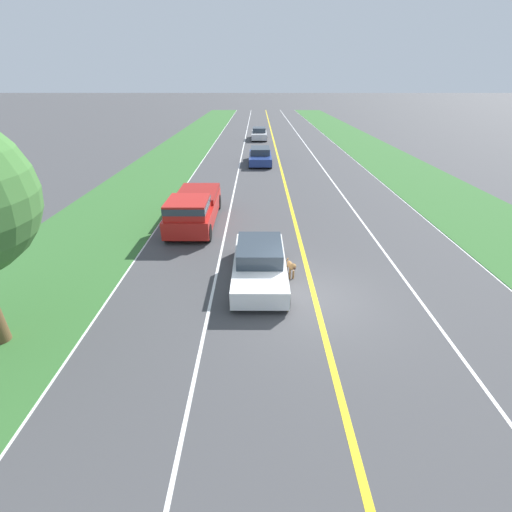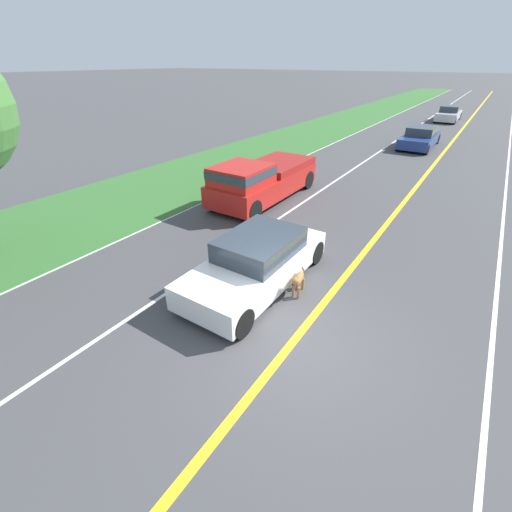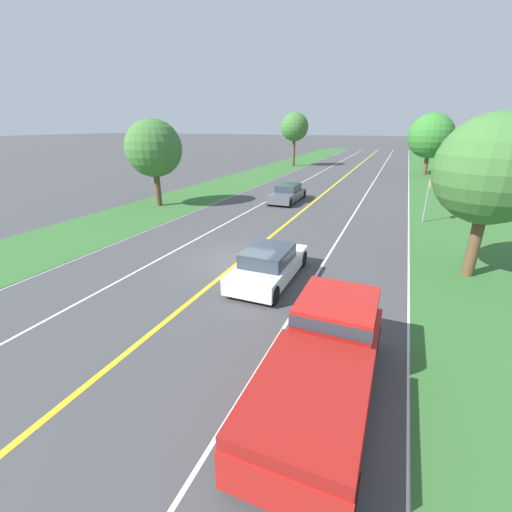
{
  "view_description": "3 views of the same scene",
  "coord_description": "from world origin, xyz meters",
  "px_view_note": "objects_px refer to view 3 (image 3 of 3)",
  "views": [
    {
      "loc": [
        1.95,
        9.51,
        6.57
      ],
      "look_at": [
        1.99,
        -1.35,
        0.96
      ],
      "focal_mm": 24.0,
      "sensor_mm": 36.0,
      "label": 1
    },
    {
      "loc": [
        -2.3,
        4.88,
        5.15
      ],
      "look_at": [
        1.88,
        -1.41,
        0.81
      ],
      "focal_mm": 24.0,
      "sensor_mm": 36.0,
      "label": 2
    },
    {
      "loc": [
        6.13,
        -12.94,
        5.7
      ],
      "look_at": [
        1.57,
        -2.04,
        1.16
      ],
      "focal_mm": 24.0,
      "sensor_mm": 36.0,
      "label": 3
    }
  ],
  "objects_px": {
    "oncoming_car": "(288,194)",
    "roadside_tree_right_near": "(492,170)",
    "street_sign": "(428,196)",
    "roadside_tree_right_far": "(431,136)",
    "ego_car": "(269,265)",
    "pickup_truck": "(324,360)",
    "roadside_tree_left_far": "(295,127)",
    "dog": "(241,265)",
    "roadside_tree_left_near": "(154,149)"
  },
  "relations": [
    {
      "from": "dog",
      "to": "roadside_tree_left_far",
      "type": "relative_size",
      "value": 0.14
    },
    {
      "from": "dog",
      "to": "oncoming_car",
      "type": "xyz_separation_m",
      "value": [
        -2.68,
        14.48,
        0.17
      ]
    },
    {
      "from": "oncoming_car",
      "to": "ego_car",
      "type": "bearing_deg",
      "value": 104.93
    },
    {
      "from": "street_sign",
      "to": "pickup_truck",
      "type": "bearing_deg",
      "value": -98.93
    },
    {
      "from": "dog",
      "to": "pickup_truck",
      "type": "distance_m",
      "value": 6.81
    },
    {
      "from": "roadside_tree_left_near",
      "to": "street_sign",
      "type": "bearing_deg",
      "value": 7.96
    },
    {
      "from": "oncoming_car",
      "to": "roadside_tree_right_far",
      "type": "bearing_deg",
      "value": -116.68
    },
    {
      "from": "oncoming_car",
      "to": "street_sign",
      "type": "distance_m",
      "value": 10.18
    },
    {
      "from": "dog",
      "to": "roadside_tree_left_near",
      "type": "relative_size",
      "value": 0.17
    },
    {
      "from": "ego_car",
      "to": "pickup_truck",
      "type": "distance_m",
      "value": 6.17
    },
    {
      "from": "oncoming_car",
      "to": "roadside_tree_right_near",
      "type": "bearing_deg",
      "value": 135.48
    },
    {
      "from": "dog",
      "to": "street_sign",
      "type": "relative_size",
      "value": 0.4
    },
    {
      "from": "roadside_tree_right_near",
      "to": "pickup_truck",
      "type": "bearing_deg",
      "value": -114.74
    },
    {
      "from": "oncoming_car",
      "to": "roadside_tree_right_near",
      "type": "distance_m",
      "value": 15.99
    },
    {
      "from": "pickup_truck",
      "to": "street_sign",
      "type": "relative_size",
      "value": 2.1
    },
    {
      "from": "pickup_truck",
      "to": "roadside_tree_right_far",
      "type": "xyz_separation_m",
      "value": [
        3.58,
        40.91,
        3.59
      ]
    },
    {
      "from": "street_sign",
      "to": "roadside_tree_right_near",
      "type": "bearing_deg",
      "value": -80.64
    },
    {
      "from": "dog",
      "to": "pickup_truck",
      "type": "xyz_separation_m",
      "value": [
        4.42,
        -5.16,
        0.45
      ]
    },
    {
      "from": "pickup_truck",
      "to": "oncoming_car",
      "type": "height_order",
      "value": "pickup_truck"
    },
    {
      "from": "pickup_truck",
      "to": "roadside_tree_left_far",
      "type": "xyz_separation_m",
      "value": [
        -13.97,
        43.84,
        4.5
      ]
    },
    {
      "from": "dog",
      "to": "roadside_tree_right_far",
      "type": "distance_m",
      "value": 36.85
    },
    {
      "from": "ego_car",
      "to": "roadside_tree_left_far",
      "type": "height_order",
      "value": "roadside_tree_left_far"
    },
    {
      "from": "roadside_tree_right_far",
      "to": "roadside_tree_left_near",
      "type": "relative_size",
      "value": 1.15
    },
    {
      "from": "dog",
      "to": "ego_car",
      "type": "bearing_deg",
      "value": -8.57
    },
    {
      "from": "oncoming_car",
      "to": "street_sign",
      "type": "xyz_separation_m",
      "value": [
        9.76,
        -2.71,
        1.03
      ]
    },
    {
      "from": "pickup_truck",
      "to": "street_sign",
      "type": "xyz_separation_m",
      "value": [
        2.66,
        16.93,
        0.75
      ]
    },
    {
      "from": "ego_car",
      "to": "roadside_tree_left_far",
      "type": "bearing_deg",
      "value": 105.51
    },
    {
      "from": "roadside_tree_right_near",
      "to": "roadside_tree_left_far",
      "type": "height_order",
      "value": "roadside_tree_left_far"
    },
    {
      "from": "oncoming_car",
      "to": "roadside_tree_right_far",
      "type": "height_order",
      "value": "roadside_tree_right_far"
    },
    {
      "from": "roadside_tree_left_far",
      "to": "ego_car",
      "type": "bearing_deg",
      "value": -74.49
    },
    {
      "from": "roadside_tree_right_far",
      "to": "roadside_tree_left_near",
      "type": "height_order",
      "value": "roadside_tree_right_far"
    },
    {
      "from": "dog",
      "to": "roadside_tree_right_near",
      "type": "height_order",
      "value": "roadside_tree_right_near"
    },
    {
      "from": "dog",
      "to": "roadside_tree_left_near",
      "type": "distance_m",
      "value": 14.9
    },
    {
      "from": "roadside_tree_right_near",
      "to": "roadside_tree_left_far",
      "type": "distance_m",
      "value": 39.48
    },
    {
      "from": "ego_car",
      "to": "roadside_tree_right_near",
      "type": "height_order",
      "value": "roadside_tree_right_near"
    },
    {
      "from": "roadside_tree_left_near",
      "to": "roadside_tree_left_far",
      "type": "relative_size",
      "value": 0.83
    },
    {
      "from": "roadside_tree_right_near",
      "to": "street_sign",
      "type": "height_order",
      "value": "roadside_tree_right_near"
    },
    {
      "from": "pickup_truck",
      "to": "dog",
      "type": "bearing_deg",
      "value": 130.58
    },
    {
      "from": "pickup_truck",
      "to": "roadside_tree_left_near",
      "type": "relative_size",
      "value": 0.9
    },
    {
      "from": "street_sign",
      "to": "roadside_tree_left_far",
      "type": "bearing_deg",
      "value": 121.72
    },
    {
      "from": "dog",
      "to": "roadside_tree_right_far",
      "type": "bearing_deg",
      "value": 65.42
    },
    {
      "from": "roadside_tree_right_far",
      "to": "street_sign",
      "type": "distance_m",
      "value": 24.16
    },
    {
      "from": "roadside_tree_right_far",
      "to": "street_sign",
      "type": "relative_size",
      "value": 2.68
    },
    {
      "from": "roadside_tree_right_far",
      "to": "roadside_tree_left_far",
      "type": "relative_size",
      "value": 0.96
    },
    {
      "from": "roadside_tree_right_near",
      "to": "roadside_tree_left_near",
      "type": "height_order",
      "value": "roadside_tree_right_near"
    },
    {
      "from": "pickup_truck",
      "to": "roadside_tree_left_far",
      "type": "height_order",
      "value": "roadside_tree_left_far"
    },
    {
      "from": "roadside_tree_left_near",
      "to": "ego_car",
      "type": "bearing_deg",
      "value": -36.76
    },
    {
      "from": "roadside_tree_right_far",
      "to": "street_sign",
      "type": "height_order",
      "value": "roadside_tree_right_far"
    },
    {
      "from": "pickup_truck",
      "to": "roadside_tree_left_far",
      "type": "bearing_deg",
      "value": 107.68
    },
    {
      "from": "dog",
      "to": "roadside_tree_right_near",
      "type": "xyz_separation_m",
      "value": [
        8.43,
        3.55,
        3.71
      ]
    }
  ]
}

